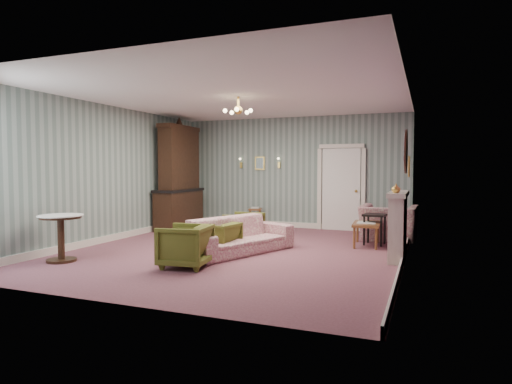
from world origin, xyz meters
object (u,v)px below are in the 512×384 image
at_px(olive_chair_b, 219,237).
at_px(pedestal_table, 61,238).
at_px(wingback_chair, 389,217).
at_px(sofa_chintz, 238,229).
at_px(side_table_black, 374,230).
at_px(fireplace, 398,225).
at_px(olive_chair_c, 244,226).
at_px(dresser, 179,174).
at_px(coffee_table, 366,234).
at_px(olive_chair_a, 185,244).

bearing_deg(olive_chair_b, pedestal_table, -47.19).
bearing_deg(pedestal_table, wingback_chair, 41.10).
height_order(sofa_chintz, side_table_black, sofa_chintz).
relative_size(fireplace, pedestal_table, 1.77).
distance_m(olive_chair_b, side_table_black, 3.24).
relative_size(olive_chair_b, wingback_chair, 0.56).
relative_size(olive_chair_c, wingback_chair, 0.61).
xyz_separation_m(dresser, fireplace, (5.51, -1.80, -0.83)).
distance_m(fireplace, pedestal_table, 5.75).
bearing_deg(side_table_black, olive_chair_b, -141.07).
relative_size(dresser, fireplace, 2.01).
height_order(olive_chair_b, pedestal_table, pedestal_table).
bearing_deg(coffee_table, sofa_chintz, -142.31).
bearing_deg(sofa_chintz, pedestal_table, 147.18).
xyz_separation_m(wingback_chair, fireplace, (0.31, -1.92, 0.07)).
xyz_separation_m(sofa_chintz, side_table_black, (2.26, 1.77, -0.12)).
bearing_deg(fireplace, wingback_chair, 99.12).
height_order(olive_chair_a, wingback_chair, wingback_chair).
bearing_deg(side_table_black, coffee_table, -136.81).
bearing_deg(wingback_chair, fireplace, 102.20).
relative_size(olive_chair_a, olive_chair_b, 1.14).
bearing_deg(coffee_table, fireplace, -56.90).
relative_size(sofa_chintz, fireplace, 1.62).
bearing_deg(dresser, olive_chair_b, -48.75).
distance_m(olive_chair_a, olive_chair_b, 1.10).
relative_size(olive_chair_b, fireplace, 0.47).
relative_size(olive_chair_c, fireplace, 0.51).
distance_m(olive_chair_c, dresser, 3.03).
bearing_deg(fireplace, olive_chair_c, 173.47).
height_order(olive_chair_c, sofa_chintz, sofa_chintz).
relative_size(olive_chair_a, pedestal_table, 0.94).
distance_m(olive_chair_b, wingback_chair, 3.91).
xyz_separation_m(dresser, side_table_black, (4.99, -0.64, -1.09)).
bearing_deg(olive_chair_a, side_table_black, 132.75).
relative_size(olive_chair_c, coffee_table, 0.77).
bearing_deg(pedestal_table, olive_chair_a, 10.62).
bearing_deg(sofa_chintz, side_table_black, -30.49).
relative_size(fireplace, coffee_table, 1.52).
relative_size(olive_chair_b, olive_chair_c, 0.92).
xyz_separation_m(olive_chair_a, fireplace, (3.08, 1.98, 0.21)).
xyz_separation_m(olive_chair_b, wingback_chair, (2.73, 2.80, 0.18)).
height_order(sofa_chintz, coffee_table, sofa_chintz).
distance_m(olive_chair_b, pedestal_table, 2.66).
height_order(fireplace, pedestal_table, fireplace).
xyz_separation_m(coffee_table, side_table_black, (0.14, 0.14, 0.08)).
bearing_deg(pedestal_table, fireplace, 24.43).
height_order(wingback_chair, dresser, dresser).
xyz_separation_m(olive_chair_c, side_table_black, (2.55, 0.81, -0.04)).
bearing_deg(olive_chair_b, coffee_table, 137.08).
distance_m(coffee_table, side_table_black, 0.21).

